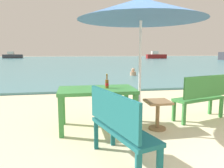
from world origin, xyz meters
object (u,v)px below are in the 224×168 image
beer_bottle_amber (107,83)px  bench_teal_center (118,124)px  picnic_table_green (97,94)px  bench_green_left (202,95)px  boat_cargo_ship (12,56)px  patio_umbrella (141,9)px  boat_ferry (156,56)px  side_table_wood (158,111)px  swimmer_person (133,73)px

beer_bottle_amber → bench_teal_center: (-0.07, -1.38, -0.31)m
picnic_table_green → bench_teal_center: size_ratio=1.12×
bench_green_left → boat_cargo_ship: 42.48m
patio_umbrella → boat_ferry: size_ratio=0.62×
bench_teal_center → boat_cargo_ship: (-12.01, 41.54, -0.00)m
bench_green_left → boat_ferry: (12.49, 34.12, 0.02)m
patio_umbrella → side_table_wood: (0.39, 0.11, -1.76)m
patio_umbrella → boat_cargo_ship: size_ratio=0.65×
bench_teal_center → boat_cargo_ship: bearing=106.1°
beer_bottle_amber → side_table_wood: beer_bottle_amber is taller
patio_umbrella → boat_cargo_ship: 42.47m
side_table_wood → swimmer_person: (1.79, 8.07, -0.11)m
beer_bottle_amber → bench_teal_center: beer_bottle_amber is taller
beer_bottle_amber → patio_umbrella: size_ratio=0.12×
picnic_table_green → bench_green_left: 2.20m
picnic_table_green → swimmer_person: (2.89, 7.82, -0.41)m
bench_teal_center → boat_ferry: (14.57, 35.58, 0.02)m
bench_teal_center → swimmer_person: (2.77, 9.19, -0.30)m
swimmer_person → boat_ferry: bearing=65.9°
patio_umbrella → boat_cargo_ship: (-12.59, 40.53, -1.58)m
bench_green_left → boat_ferry: boat_ferry is taller
beer_bottle_amber → patio_umbrella: bearing=-35.8°
patio_umbrella → boat_cargo_ship: bearing=107.3°
picnic_table_green → beer_bottle_amber: (0.19, 0.01, 0.20)m
patio_umbrella → boat_ferry: patio_umbrella is taller
picnic_table_green → boat_cargo_ship: size_ratio=0.40×
bench_green_left → swimmer_person: (0.69, 7.73, -0.30)m
beer_bottle_amber → side_table_wood: bearing=-16.1°
beer_bottle_amber → boat_ferry: bearing=67.0°
bench_teal_center → swimmer_person: size_ratio=3.06×
patio_umbrella → boat_cargo_ship: patio_umbrella is taller
patio_umbrella → bench_green_left: 2.22m
picnic_table_green → beer_bottle_amber: beer_bottle_amber is taller
boat_ferry → beer_bottle_amber: bearing=-113.0°
swimmer_person → patio_umbrella: bearing=-105.0°
bench_teal_center → boat_ferry: 38.45m
boat_cargo_ship → boat_ferry: boat_ferry is taller
picnic_table_green → bench_green_left: bench_green_left is taller
patio_umbrella → side_table_wood: patio_umbrella is taller
swimmer_person → bench_green_left: bearing=-95.1°
bench_teal_center → boat_cargo_ship: 43.24m
beer_bottle_amber → swimmer_person: (2.70, 7.81, -0.61)m
boat_cargo_ship → boat_ferry: size_ratio=0.95×
patio_umbrella → bench_green_left: (1.49, 0.46, -1.58)m
bench_teal_center → bench_green_left: size_ratio=1.00×
beer_bottle_amber → patio_umbrella: (0.51, -0.37, 1.26)m
side_table_wood → bench_green_left: bearing=17.4°
swimmer_person → boat_ferry: size_ratio=0.11×
boat_cargo_ship → bench_green_left: bearing=-70.6°
picnic_table_green → patio_umbrella: patio_umbrella is taller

